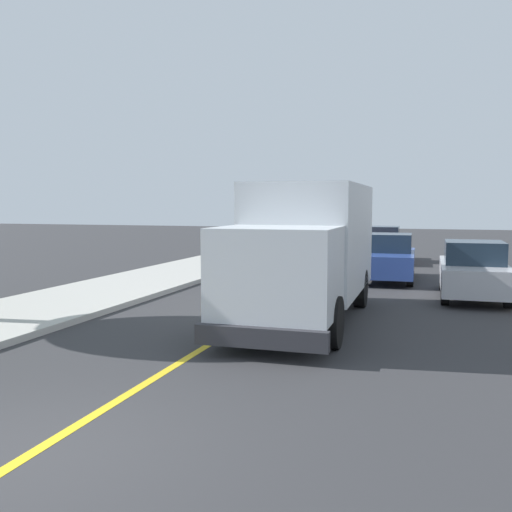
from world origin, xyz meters
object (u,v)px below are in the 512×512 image
box_truck (307,245)px  parked_car_near (388,258)px  parked_van_across (473,271)px  parked_car_mid (381,245)px

box_truck → parked_car_near: 7.80m
parked_van_across → box_truck: bearing=-131.9°
parked_car_near → parked_car_mid: bearing=97.4°
parked_car_mid → box_truck: bearing=-91.6°
parked_car_near → parked_van_across: (2.68, -3.24, 0.00)m
parked_car_near → box_truck: bearing=-99.5°
parked_car_mid → parked_van_across: (3.55, -10.01, 0.00)m
parked_car_near → parked_car_mid: same height
box_truck → parked_van_across: (3.95, 4.40, -0.97)m
box_truck → parked_car_mid: box_truck is taller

